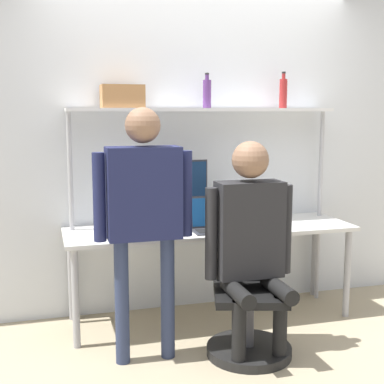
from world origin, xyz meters
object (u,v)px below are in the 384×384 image
at_px(laptop, 214,221).
at_px(monitor, 177,191).
at_px(person_standing, 144,202).
at_px(bottle_purple, 207,93).
at_px(storage_box, 122,96).
at_px(office_chair, 249,313).
at_px(person_seated, 251,232).
at_px(cell_phone, 254,229).
at_px(bottle_red, 283,93).

bearing_deg(laptop, monitor, 132.72).
relative_size(person_standing, bottle_purple, 6.12).
bearing_deg(storage_box, bottle_purple, 0.00).
relative_size(laptop, office_chair, 0.39).
distance_m(monitor, person_standing, 0.81).
distance_m(person_seated, storage_box, 1.40).
bearing_deg(cell_phone, bottle_purple, 125.53).
height_order(bottle_purple, storage_box, bottle_purple).
bearing_deg(person_standing, office_chair, -6.54).
height_order(person_standing, storage_box, storage_box).
bearing_deg(storage_box, laptop, -23.45).
distance_m(cell_phone, storage_box, 1.38).
distance_m(office_chair, person_standing, 1.03).
bearing_deg(laptop, storage_box, 156.55).
relative_size(cell_phone, person_standing, 0.09).
xyz_separation_m(cell_phone, person_seated, (-0.23, -0.49, 0.10)).
relative_size(monitor, laptop, 1.45).
xyz_separation_m(person_seated, storage_box, (-0.68, 0.86, 0.87)).
distance_m(person_seated, bottle_purple, 1.24).
xyz_separation_m(laptop, office_chair, (0.07, -0.55, -0.52)).
bearing_deg(office_chair, bottle_purple, 92.92).
bearing_deg(office_chair, monitor, 110.22).
height_order(laptop, storage_box, storage_box).
relative_size(monitor, person_seated, 0.36).
distance_m(person_standing, storage_box, 0.99).
xyz_separation_m(office_chair, person_seated, (-0.01, -0.04, 0.56)).
bearing_deg(bottle_red, monitor, -177.86).
distance_m(office_chair, bottle_purple, 1.67).
distance_m(cell_phone, person_seated, 0.55).
bearing_deg(storage_box, person_seated, -51.61).
height_order(cell_phone, bottle_red, bottle_red).
bearing_deg(bottle_purple, storage_box, 180.00).
distance_m(monitor, person_seated, 0.88).
relative_size(monitor, office_chair, 0.56).
height_order(laptop, person_seated, person_seated).
distance_m(cell_phone, bottle_red, 1.14).
bearing_deg(office_chair, laptop, 97.35).
bearing_deg(person_seated, storage_box, 128.39).
distance_m(office_chair, person_seated, 0.56).
height_order(laptop, bottle_red, bottle_red).
distance_m(person_standing, bottle_purple, 1.20).
xyz_separation_m(monitor, person_standing, (-0.39, -0.71, 0.04)).
relative_size(monitor, bottle_red, 1.75).
bearing_deg(monitor, bottle_red, 2.14).
distance_m(laptop, person_seated, 0.59).
bearing_deg(monitor, office_chair, -69.78).
xyz_separation_m(laptop, person_standing, (-0.61, -0.47, 0.24)).
height_order(office_chair, bottle_purple, bottle_purple).
relative_size(cell_phone, office_chair, 0.17).
height_order(office_chair, bottle_red, bottle_red).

